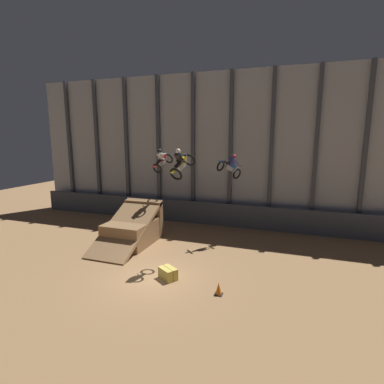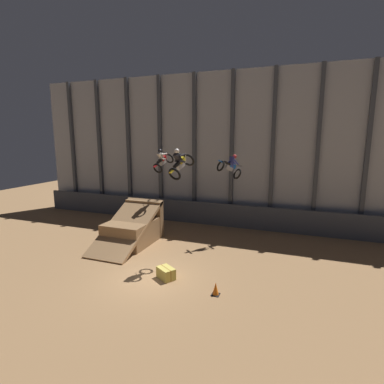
# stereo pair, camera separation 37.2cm
# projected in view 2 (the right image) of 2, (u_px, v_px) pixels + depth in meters

# --- Properties ---
(ground_plane) EXTENTS (60.00, 60.00, 0.00)m
(ground_plane) POSITION_uv_depth(u_px,v_px,m) (150.00, 278.00, 14.73)
(ground_plane) COLOR #9E754C
(arena_back_wall) EXTENTS (32.00, 0.40, 11.75)m
(arena_back_wall) POSITION_uv_depth(u_px,v_px,m) (213.00, 150.00, 23.52)
(arena_back_wall) COLOR #A3A8B2
(arena_back_wall) RESTS_ON ground_plane
(lower_barrier) EXTENTS (31.36, 0.20, 1.78)m
(lower_barrier) POSITION_uv_depth(u_px,v_px,m) (209.00, 214.00, 23.62)
(lower_barrier) COLOR #474C56
(lower_barrier) RESTS_ON ground_plane
(dirt_ramp) EXTENTS (2.73, 5.22, 2.68)m
(dirt_ramp) POSITION_uv_depth(u_px,v_px,m) (134.00, 228.00, 19.77)
(dirt_ramp) COLOR #966F48
(dirt_ramp) RESTS_ON ground_plane
(rider_bike_left_air) EXTENTS (1.08, 1.90, 1.68)m
(rider_bike_left_air) POSITION_uv_depth(u_px,v_px,m) (163.00, 160.00, 20.40)
(rider_bike_left_air) COLOR black
(rider_bike_center_air) EXTENTS (1.11, 1.89, 1.69)m
(rider_bike_center_air) POSITION_uv_depth(u_px,v_px,m) (180.00, 163.00, 15.67)
(rider_bike_center_air) COLOR black
(rider_bike_right_air) EXTENTS (1.68, 1.72, 1.66)m
(rider_bike_right_air) POSITION_uv_depth(u_px,v_px,m) (230.00, 167.00, 19.14)
(rider_bike_right_air) COLOR black
(traffic_cone_near_ramp) EXTENTS (0.36, 0.36, 0.58)m
(traffic_cone_near_ramp) POSITION_uv_depth(u_px,v_px,m) (216.00, 289.00, 13.13)
(traffic_cone_near_ramp) COLOR black
(traffic_cone_near_ramp) RESTS_ON ground_plane
(hay_bale_trackside) EXTENTS (1.08, 0.99, 0.57)m
(hay_bale_trackside) POSITION_uv_depth(u_px,v_px,m) (166.00, 273.00, 14.66)
(hay_bale_trackside) COLOR #CCB751
(hay_bale_trackside) RESTS_ON ground_plane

